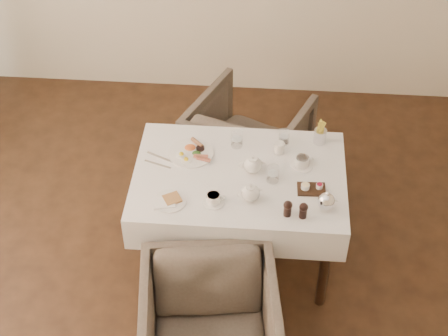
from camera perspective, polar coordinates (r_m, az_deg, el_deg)
table at (r=4.21m, az=1.27°, el=-1.66°), size 1.28×0.88×0.75m
armchair_near at (r=3.90m, az=-1.17°, el=-13.22°), size 0.83×0.85×0.69m
armchair_far at (r=4.97m, az=2.03°, el=2.14°), size 0.99×1.00×0.69m
breakfast_plate at (r=4.26m, az=-2.73°, el=1.31°), size 0.28×0.28×0.04m
side_plate at (r=3.96m, az=-4.60°, el=-2.77°), size 0.19×0.19×0.02m
teapot_centre at (r=4.10m, az=2.40°, el=0.35°), size 0.17×0.14×0.12m
teapot_front at (r=3.93m, az=2.22°, el=-2.00°), size 0.18×0.16×0.12m
creamer at (r=4.26m, az=4.63°, el=1.69°), size 0.07×0.07×0.07m
teacup_near at (r=3.93m, az=-0.88°, el=-2.59°), size 0.13×0.13×0.06m
teacup_far at (r=4.18m, az=6.51°, el=0.50°), size 0.14×0.14×0.07m
glass_left at (r=4.29m, az=1.07°, el=2.41°), size 0.09×0.09×0.10m
glass_mid at (r=4.06m, az=4.09°, el=-0.49°), size 0.09×0.09×0.10m
glass_right at (r=4.33m, az=5.01°, el=2.62°), size 0.09×0.09×0.09m
condiment_board at (r=4.05m, az=7.25°, el=-1.69°), size 0.17×0.12×0.04m
pepper_mill_left at (r=3.86m, az=5.31°, el=-3.36°), size 0.05×0.05×0.11m
pepper_mill_right at (r=3.86m, az=6.61°, el=-3.52°), size 0.06×0.06×0.10m
silver_pot at (r=3.92m, az=8.51°, el=-2.66°), size 0.14×0.12×0.13m
fries_cup at (r=4.34m, az=8.02°, el=2.91°), size 0.08×0.08×0.17m
cutlery_fork at (r=4.25m, az=-5.31°, el=0.90°), size 0.18×0.10×0.00m
cutlery_knife at (r=4.20m, az=-5.53°, el=0.31°), size 0.17×0.07×0.00m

